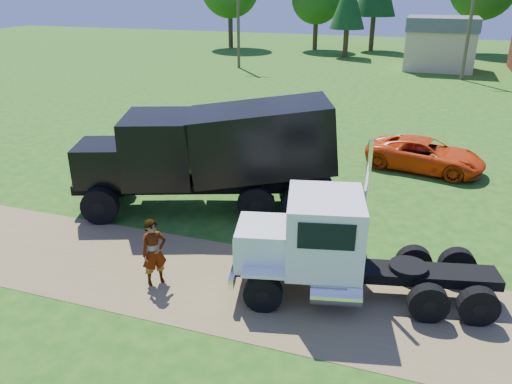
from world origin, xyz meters
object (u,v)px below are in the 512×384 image
(spectator_a, at_px, (154,252))
(black_dump_truck, at_px, (214,150))
(white_semi_tractor, at_px, (327,246))
(orange_pickup, at_px, (425,155))

(spectator_a, bearing_deg, black_dump_truck, 44.75)
(white_semi_tractor, xyz_separation_m, spectator_a, (-4.40, -1.02, -0.44))
(orange_pickup, bearing_deg, spectator_a, 162.28)
(black_dump_truck, bearing_deg, orange_pickup, 22.70)
(white_semi_tractor, relative_size, black_dump_truck, 0.75)
(white_semi_tractor, distance_m, spectator_a, 4.54)
(spectator_a, bearing_deg, orange_pickup, 10.58)
(black_dump_truck, xyz_separation_m, spectator_a, (0.42, -5.11, -1.23))
(white_semi_tractor, xyz_separation_m, orange_pickup, (2.20, 10.67, -0.70))
(white_semi_tractor, bearing_deg, spectator_a, -179.85)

